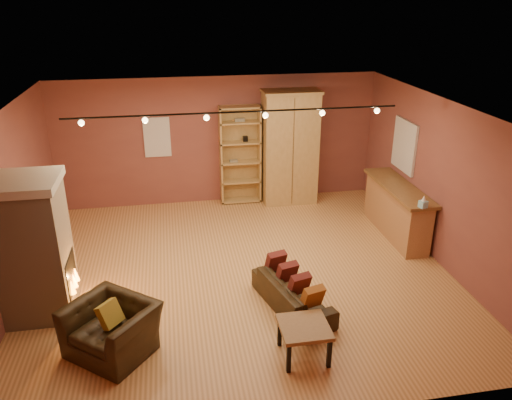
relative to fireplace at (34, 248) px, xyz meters
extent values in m
plane|color=#AE753E|center=(3.04, 0.60, -1.06)|extent=(7.00, 7.00, 0.00)
plane|color=brown|center=(3.04, 0.60, 1.74)|extent=(7.00, 7.00, 0.00)
cube|color=brown|center=(3.04, 3.85, 0.34)|extent=(7.00, 0.02, 2.80)
cube|color=brown|center=(-0.46, 0.60, 0.34)|extent=(0.02, 6.50, 2.80)
cube|color=brown|center=(6.54, 0.60, 0.34)|extent=(0.02, 6.50, 2.80)
cube|color=tan|center=(-0.01, 0.00, -0.06)|extent=(0.90, 0.90, 2.00)
cube|color=beige|center=(-0.01, 0.00, 1.00)|extent=(0.98, 0.98, 0.12)
cube|color=black|center=(0.40, 0.00, -0.46)|extent=(0.10, 0.65, 0.55)
cone|color=orange|center=(0.46, 0.00, -0.58)|extent=(0.10, 0.10, 0.22)
cube|color=silver|center=(1.74, 3.83, 0.49)|extent=(0.56, 0.04, 0.86)
cube|color=tan|center=(3.51, 3.83, 0.03)|extent=(0.89, 0.04, 2.19)
cube|color=tan|center=(3.08, 3.68, 0.03)|extent=(0.04, 0.35, 2.19)
cube|color=tan|center=(3.94, 3.68, 0.03)|extent=(0.04, 0.35, 2.19)
cube|color=gray|center=(3.36, 3.68, -0.09)|extent=(0.18, 0.12, 0.05)
cube|color=black|center=(3.63, 3.68, 0.40)|extent=(0.10, 0.10, 0.12)
cube|color=tan|center=(3.51, 3.68, -1.02)|extent=(0.89, 0.35, 0.04)
cube|color=tan|center=(3.51, 3.68, -0.56)|extent=(0.89, 0.35, 0.04)
cube|color=tan|center=(3.51, 3.68, -0.12)|extent=(0.89, 0.35, 0.03)
cube|color=tan|center=(3.51, 3.68, 0.33)|extent=(0.89, 0.35, 0.04)
cube|color=tan|center=(3.51, 3.68, 0.78)|extent=(0.89, 0.35, 0.04)
cube|color=tan|center=(3.51, 3.68, 1.11)|extent=(0.89, 0.35, 0.04)
cube|color=tan|center=(4.59, 3.53, 0.17)|extent=(1.18, 0.64, 2.46)
cube|color=brown|center=(4.59, 3.21, 0.17)|extent=(0.02, 0.01, 2.36)
cube|color=tan|center=(4.59, 3.53, 1.43)|extent=(1.24, 0.70, 0.06)
cube|color=#B17E51|center=(6.24, 1.49, -0.58)|extent=(0.46, 2.01, 0.96)
cube|color=brown|center=(6.24, 1.49, -0.07)|extent=(0.58, 2.13, 0.06)
cube|color=#88C2DA|center=(6.19, 0.47, 0.02)|extent=(0.16, 0.16, 0.13)
cone|color=white|center=(6.19, 0.47, 0.14)|extent=(0.08, 0.08, 0.10)
cube|color=silver|center=(6.51, 2.00, 0.59)|extent=(0.05, 0.90, 1.00)
imported|color=black|center=(3.67, -0.56, -0.75)|extent=(0.87, 1.65, 0.62)
cube|color=#A15720|center=(3.81, -1.09, -0.54)|extent=(0.35, 0.30, 0.36)
cube|color=#5C1F1B|center=(3.71, -0.74, -0.54)|extent=(0.35, 0.30, 0.36)
cube|color=#5C1F1B|center=(3.62, -0.38, -0.54)|extent=(0.35, 0.30, 0.36)
cube|color=#5C1F1B|center=(3.52, -0.03, -0.54)|extent=(0.35, 0.30, 0.36)
imported|color=black|center=(1.09, -1.10, -0.60)|extent=(1.26, 1.21, 0.93)
cube|color=#AB902C|center=(1.09, -1.10, -0.48)|extent=(0.37, 0.38, 0.34)
cube|color=brown|center=(3.55, -1.65, -0.61)|extent=(0.63, 0.63, 0.05)
cube|color=black|center=(3.28, -1.91, -0.85)|extent=(0.05, 0.05, 0.42)
cube|color=black|center=(3.81, -1.91, -0.85)|extent=(0.05, 0.05, 0.42)
cube|color=black|center=(3.28, -1.38, -0.85)|extent=(0.05, 0.05, 0.42)
cube|color=black|center=(3.81, -1.38, -0.85)|extent=(0.05, 0.05, 0.42)
cylinder|color=black|center=(3.04, 0.80, 1.66)|extent=(5.20, 0.03, 0.03)
sphere|color=#FFD88C|center=(0.74, 0.80, 1.59)|extent=(0.09, 0.09, 0.09)
sphere|color=#FFD88C|center=(1.66, 0.80, 1.59)|extent=(0.09, 0.09, 0.09)
sphere|color=#FFD88C|center=(2.58, 0.80, 1.59)|extent=(0.09, 0.09, 0.09)
sphere|color=#FFD88C|center=(3.50, 0.80, 1.59)|extent=(0.09, 0.09, 0.09)
sphere|color=#FFD88C|center=(4.42, 0.80, 1.59)|extent=(0.09, 0.09, 0.09)
sphere|color=#FFD88C|center=(5.34, 0.80, 1.59)|extent=(0.09, 0.09, 0.09)
camera|label=1|loc=(2.01, -6.72, 3.38)|focal=35.00mm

